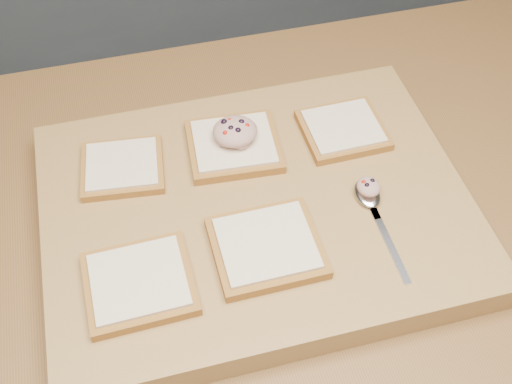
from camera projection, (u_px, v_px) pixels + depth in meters
island_counter at (320, 348)px, 1.23m from camera, size 2.00×0.80×0.90m
cutting_board at (256, 210)px, 0.85m from camera, size 0.55×0.42×0.04m
bread_far_left at (122, 167)px, 0.86m from camera, size 0.12×0.11×0.02m
bread_far_center at (234, 145)px, 0.89m from camera, size 0.13×0.12×0.02m
bread_far_right at (343, 129)px, 0.91m from camera, size 0.11×0.11×0.02m
bread_near_left at (139, 283)px, 0.74m from camera, size 0.13×0.12×0.02m
bread_near_center at (267, 247)px, 0.78m from camera, size 0.13×0.12×0.02m
tuna_salad_dollop at (235, 131)px, 0.87m from camera, size 0.06×0.06×0.03m
spoon at (370, 201)px, 0.83m from camera, size 0.03×0.16×0.01m
spoon_salad at (369, 187)px, 0.82m from camera, size 0.03×0.03×0.02m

